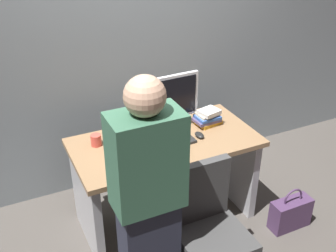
{
  "coord_description": "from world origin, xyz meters",
  "views": [
    {
      "loc": [
        -1.15,
        -2.48,
        2.4
      ],
      "look_at": [
        0.0,
        -0.05,
        0.91
      ],
      "focal_mm": 44.51,
      "sensor_mm": 36.0,
      "label": 1
    }
  ],
  "objects_px": {
    "keyboard": "(168,145)",
    "monitor": "(167,101)",
    "mouse": "(199,135)",
    "book_stack": "(208,117)",
    "person_at_desk": "(148,205)",
    "handbag": "(290,213)",
    "cup_by_monitor": "(96,140)",
    "office_chair": "(209,237)",
    "desk": "(165,166)",
    "cup_near_keyboard": "(109,154)"
  },
  "relations": [
    {
      "from": "office_chair",
      "to": "mouse",
      "type": "relative_size",
      "value": 9.4
    },
    {
      "from": "monitor",
      "to": "cup_by_monitor",
      "type": "distance_m",
      "value": 0.62
    },
    {
      "from": "person_at_desk",
      "to": "keyboard",
      "type": "bearing_deg",
      "value": 56.09
    },
    {
      "from": "cup_near_keyboard",
      "to": "monitor",
      "type": "bearing_deg",
      "value": 21.23
    },
    {
      "from": "mouse",
      "to": "book_stack",
      "type": "bearing_deg",
      "value": 43.17
    },
    {
      "from": "person_at_desk",
      "to": "book_stack",
      "type": "height_order",
      "value": "person_at_desk"
    },
    {
      "from": "office_chair",
      "to": "cup_near_keyboard",
      "type": "distance_m",
      "value": 0.89
    },
    {
      "from": "office_chair",
      "to": "person_at_desk",
      "type": "bearing_deg",
      "value": 177.57
    },
    {
      "from": "mouse",
      "to": "book_stack",
      "type": "xyz_separation_m",
      "value": [
        0.16,
        0.15,
        0.05
      ]
    },
    {
      "from": "book_stack",
      "to": "keyboard",
      "type": "bearing_deg",
      "value": -159.22
    },
    {
      "from": "person_at_desk",
      "to": "cup_by_monitor",
      "type": "height_order",
      "value": "person_at_desk"
    },
    {
      "from": "person_at_desk",
      "to": "monitor",
      "type": "relative_size",
      "value": 3.03
    },
    {
      "from": "desk",
      "to": "mouse",
      "type": "xyz_separation_m",
      "value": [
        0.26,
        -0.07,
        0.26
      ]
    },
    {
      "from": "monitor",
      "to": "keyboard",
      "type": "height_order",
      "value": "monitor"
    },
    {
      "from": "person_at_desk",
      "to": "desk",
      "type": "bearing_deg",
      "value": 58.37
    },
    {
      "from": "office_chair",
      "to": "mouse",
      "type": "xyz_separation_m",
      "value": [
        0.29,
        0.68,
        0.35
      ]
    },
    {
      "from": "monitor",
      "to": "handbag",
      "type": "height_order",
      "value": "monitor"
    },
    {
      "from": "keyboard",
      "to": "mouse",
      "type": "distance_m",
      "value": 0.28
    },
    {
      "from": "office_chair",
      "to": "person_at_desk",
      "type": "height_order",
      "value": "person_at_desk"
    },
    {
      "from": "keyboard",
      "to": "handbag",
      "type": "distance_m",
      "value": 1.18
    },
    {
      "from": "desk",
      "to": "office_chair",
      "type": "distance_m",
      "value": 0.76
    },
    {
      "from": "cup_by_monitor",
      "to": "office_chair",
      "type": "bearing_deg",
      "value": -62.89
    },
    {
      "from": "office_chair",
      "to": "keyboard",
      "type": "height_order",
      "value": "office_chair"
    },
    {
      "from": "cup_by_monitor",
      "to": "monitor",
      "type": "bearing_deg",
      "value": -1.07
    },
    {
      "from": "person_at_desk",
      "to": "monitor",
      "type": "height_order",
      "value": "person_at_desk"
    },
    {
      "from": "cup_near_keyboard",
      "to": "person_at_desk",
      "type": "bearing_deg",
      "value": -88.24
    },
    {
      "from": "cup_near_keyboard",
      "to": "cup_by_monitor",
      "type": "relative_size",
      "value": 1.06
    },
    {
      "from": "monitor",
      "to": "cup_near_keyboard",
      "type": "relative_size",
      "value": 5.72
    },
    {
      "from": "desk",
      "to": "person_at_desk",
      "type": "distance_m",
      "value": 0.92
    },
    {
      "from": "keyboard",
      "to": "mouse",
      "type": "bearing_deg",
      "value": 0.52
    },
    {
      "from": "keyboard",
      "to": "cup_by_monitor",
      "type": "distance_m",
      "value": 0.54
    },
    {
      "from": "cup_by_monitor",
      "to": "book_stack",
      "type": "height_order",
      "value": "book_stack"
    },
    {
      "from": "mouse",
      "to": "cup_by_monitor",
      "type": "height_order",
      "value": "cup_by_monitor"
    },
    {
      "from": "person_at_desk",
      "to": "handbag",
      "type": "relative_size",
      "value": 4.34
    },
    {
      "from": "office_chair",
      "to": "monitor",
      "type": "height_order",
      "value": "monitor"
    },
    {
      "from": "office_chair",
      "to": "cup_by_monitor",
      "type": "distance_m",
      "value": 1.09
    },
    {
      "from": "book_stack",
      "to": "cup_by_monitor",
      "type": "bearing_deg",
      "value": 175.47
    },
    {
      "from": "desk",
      "to": "book_stack",
      "type": "relative_size",
      "value": 6.17
    },
    {
      "from": "monitor",
      "to": "cup_by_monitor",
      "type": "bearing_deg",
      "value": 178.93
    },
    {
      "from": "keyboard",
      "to": "monitor",
      "type": "bearing_deg",
      "value": 64.66
    },
    {
      "from": "person_at_desk",
      "to": "cup_near_keyboard",
      "type": "xyz_separation_m",
      "value": [
        -0.02,
        0.66,
        -0.03
      ]
    },
    {
      "from": "monitor",
      "to": "handbag",
      "type": "distance_m",
      "value": 1.37
    },
    {
      "from": "person_at_desk",
      "to": "mouse",
      "type": "height_order",
      "value": "person_at_desk"
    },
    {
      "from": "handbag",
      "to": "book_stack",
      "type": "bearing_deg",
      "value": 125.88
    },
    {
      "from": "office_chair",
      "to": "cup_by_monitor",
      "type": "height_order",
      "value": "office_chair"
    },
    {
      "from": "office_chair",
      "to": "keyboard",
      "type": "distance_m",
      "value": 0.75
    },
    {
      "from": "monitor",
      "to": "mouse",
      "type": "distance_m",
      "value": 0.37
    },
    {
      "from": "keyboard",
      "to": "mouse",
      "type": "xyz_separation_m",
      "value": [
        0.28,
        0.01,
        0.01
      ]
    },
    {
      "from": "person_at_desk",
      "to": "cup_near_keyboard",
      "type": "relative_size",
      "value": 17.34
    },
    {
      "from": "monitor",
      "to": "cup_by_monitor",
      "type": "height_order",
      "value": "monitor"
    }
  ]
}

